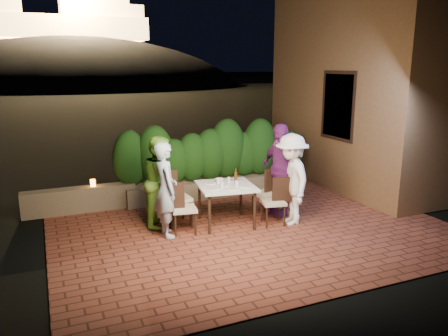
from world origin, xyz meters
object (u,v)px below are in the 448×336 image
dining_table (226,205)px  chair_right_front (273,201)px  diner_white (291,179)px  diner_green (161,181)px  diner_purple (280,170)px  chair_left_front (184,208)px  bowl (220,180)px  diner_blue (166,190)px  parapet_lamp (93,183)px  chair_left_back (176,197)px  beer_bottle (236,176)px  chair_right_back (266,193)px

dining_table → chair_right_front: (0.80, -0.34, 0.07)m
dining_table → diner_white: size_ratio=0.59×
diner_green → diner_purple: bearing=-69.6°
chair_left_front → diner_white: bearing=-0.4°
bowl → diner_blue: size_ratio=0.11×
diner_purple → parapet_lamp: (-3.34, 1.69, -0.34)m
diner_blue → diner_green: (0.07, 0.55, 0.01)m
chair_left_front → chair_left_back: size_ratio=0.89×
diner_blue → diner_purple: 2.36m
beer_bottle → diner_green: (-1.30, 0.42, -0.06)m
diner_blue → diner_green: size_ratio=0.99×
bowl → chair_left_back: bearing=174.5°
diner_purple → parapet_lamp: bearing=-122.9°
diner_blue → diner_purple: diner_purple is taller
bowl → diner_blue: bearing=-160.6°
bowl → chair_left_back: (-0.83, 0.08, -0.25)m
chair_right_front → parapet_lamp: bearing=-24.3°
diner_purple → parapet_lamp: size_ratio=12.95×
beer_bottle → chair_left_back: 1.16m
parapet_lamp → bowl: bearing=-34.9°
chair_left_front → parapet_lamp: chair_left_front is taller
bowl → chair_right_front: size_ratio=0.20×
chair_right_back → diner_blue: (-2.07, -0.26, 0.36)m
diner_purple → diner_white: bearing=-12.7°
bowl → beer_bottle: bearing=-53.2°
diner_green → diner_purple: size_ratio=0.92×
chair_right_back → beer_bottle: bearing=-5.5°
chair_left_front → chair_right_front: bearing=0.6°
diner_white → parapet_lamp: 3.97m
diner_blue → parapet_lamp: 2.16m
bowl → diner_blue: diner_blue is taller
beer_bottle → diner_white: size_ratio=0.17×
bowl → diner_white: size_ratio=0.11×
dining_table → diner_blue: 1.25m
beer_bottle → chair_right_back: (0.70, 0.13, -0.43)m
chair_left_front → diner_purple: diner_purple is taller
beer_bottle → parapet_lamp: 2.97m
dining_table → bowl: bearing=91.2°
chair_left_front → chair_right_front: 1.67m
bowl → chair_left_front: size_ratio=0.19×
bowl → chair_left_back: size_ratio=0.17×
bowl → diner_white: bearing=-32.6°
chair_right_front → diner_white: 0.52m
dining_table → chair_left_back: (-0.84, 0.38, 0.14)m
dining_table → chair_left_back: 0.93m
dining_table → parapet_lamp: 2.82m
parapet_lamp → chair_right_front: bearing=-35.9°
chair_right_back → parapet_lamp: bearing=-44.5°
bowl → diner_blue: (-1.16, -0.41, 0.05)m
bowl → chair_left_back: chair_left_back is taller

